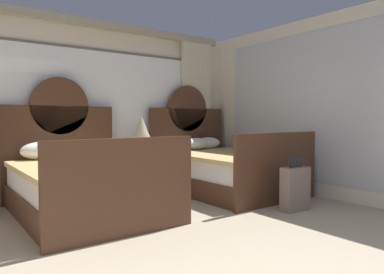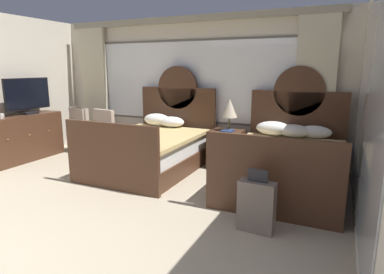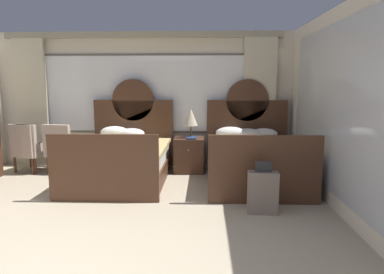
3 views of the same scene
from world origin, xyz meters
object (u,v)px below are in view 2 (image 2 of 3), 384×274
Objects in this scene: table_lamp_on_nightstand at (230,108)px; armchair_by_window_centre at (85,128)px; bed_near_window at (152,148)px; tv_flatscreen at (28,96)px; dresser_minibar at (21,138)px; armchair_by_window_left at (110,131)px; suitcase_on_floor at (256,206)px; book_on_nightstand at (227,131)px; bed_near_mirror at (286,163)px; cup_on_dresser at (2,116)px; nightstand_between_beds at (226,149)px; armchair_by_window_right at (86,128)px.

table_lamp_on_nightstand is 3.15m from armchair_by_window_centre.
tv_flatscreen is at bearing -171.44° from bed_near_window.
dresser_minibar is 1.71× the size of armchair_by_window_left.
armchair_by_window_centre is 1.34× the size of suitcase_on_floor.
table_lamp_on_nightstand is 2.15× the size of book_on_nightstand.
book_on_nightstand is (-1.08, 0.54, 0.29)m from bed_near_mirror.
bed_near_window reaches higher than cup_on_dresser.
bed_near_mirror is 4.84m from cup_on_dresser.
nightstand_between_beds is at bearing 24.48° from cup_on_dresser.
bed_near_mirror is 8.31× the size of book_on_nightstand.
armchair_by_window_centre is at bearing -176.86° from nightstand_between_beds.
dresser_minibar is (-2.51, -0.60, 0.06)m from bed_near_window.
suitcase_on_floor is (2.20, -1.46, -0.09)m from bed_near_window.
bed_near_mirror is (2.27, 0.01, 0.01)m from bed_near_window.
nightstand_between_beds is 0.94× the size of suitcase_on_floor.
dresser_minibar is 0.82m from tv_flatscreen.
tv_flatscreen is at bearing -165.89° from book_on_nightstand.
bed_near_mirror is at bearing -26.40° from book_on_nightstand.
armchair_by_window_right is (-3.09, -0.21, -0.56)m from table_lamp_on_nightstand.
armchair_by_window_left is at bearing 172.34° from bed_near_mirror.
armchair_by_window_left is (-1.28, 0.49, 0.11)m from bed_near_window.
armchair_by_window_right is 1.34× the size of suitcase_on_floor.
bed_near_window is 2.31× the size of armchair_by_window_right.
book_on_nightstand is at bearing 22.70° from cup_on_dresser.
dresser_minibar is 1.64m from armchair_by_window_left.
armchair_by_window_left is (-3.55, 0.48, 0.11)m from bed_near_mirror.
table_lamp_on_nightstand is 2.52m from armchair_by_window_left.
suitcase_on_floor is at bearing -64.52° from table_lamp_on_nightstand.
bed_near_mirror is at bearing 7.28° from dresser_minibar.
table_lamp_on_nightstand is at bearing 115.48° from suitcase_on_floor.
armchair_by_window_centre is at bearing 179.74° from armchair_by_window_left.
nightstand_between_beds is (1.14, 0.66, -0.04)m from bed_near_window.
nightstand_between_beds is 0.41× the size of dresser_minibar.
suitcase_on_floor is at bearing -25.33° from armchair_by_window_centre.
table_lamp_on_nightstand is (1.17, 0.70, 0.67)m from bed_near_window.
dresser_minibar is (-3.65, -1.26, 0.11)m from nightstand_between_beds.
dresser_minibar is 14.68× the size of cup_on_dresser.
bed_near_window reaches higher than armchair_by_window_right.
tv_flatscreen is at bearing 83.38° from dresser_minibar.
armchair_by_window_right is at bearing -176.17° from table_lamp_on_nightstand.
armchair_by_window_left is 0.65m from armchair_by_window_centre.
armchair_by_window_left is (1.20, 0.86, -0.74)m from tv_flatscreen.
nightstand_between_beds is 6.01× the size of cup_on_dresser.
bed_near_window is 8.31× the size of book_on_nightstand.
tv_flatscreen is 1.03× the size of armchair_by_window_left.
book_on_nightstand is (1.19, 0.55, 0.30)m from bed_near_window.
nightstand_between_beds is at bearing 4.05° from armchair_by_window_left.
tv_flatscreen is 1.38× the size of suitcase_on_floor.
book_on_nightstand is 0.28× the size of armchair_by_window_centre.
armchair_by_window_left reaches higher than nightstand_between_beds.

